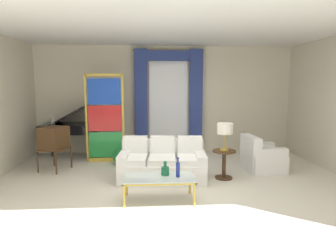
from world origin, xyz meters
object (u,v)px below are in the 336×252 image
at_px(peacock_figurine, 121,157).
at_px(couch_white_long, 162,164).
at_px(bottle_crystal_tall, 178,169).
at_px(round_side_table, 224,162).
at_px(coffee_table, 159,179).
at_px(armchair_white, 261,158).
at_px(stained_glass_divider, 105,120).
at_px(table_lamp_brass, 225,130).
at_px(grand_piano, 72,127).
at_px(vintage_tv, 54,139).
at_px(bottle_blue_decanter, 165,170).

bearing_deg(peacock_figurine, couch_white_long, -46.56).
relative_size(bottle_crystal_tall, round_side_table, 0.58).
relative_size(coffee_table, armchair_white, 1.41).
xyz_separation_m(bottle_crystal_tall, stained_glass_divider, (-1.57, 2.65, 0.51)).
relative_size(table_lamp_brass, grand_piano, 0.38).
bearing_deg(grand_piano, table_lamp_brass, -31.39).
bearing_deg(couch_white_long, table_lamp_brass, -5.14).
bearing_deg(round_side_table, peacock_figurine, 153.42).
bearing_deg(grand_piano, round_side_table, -31.39).
height_order(coffee_table, grand_piano, grand_piano).
relative_size(couch_white_long, vintage_tv, 1.35).
xyz_separation_m(coffee_table, stained_glass_divider, (-1.25, 2.63, 0.69)).
bearing_deg(table_lamp_brass, stained_glass_divider, 149.86).
relative_size(vintage_tv, peacock_figurine, 2.24).
bearing_deg(armchair_white, peacock_figurine, 169.33).
bearing_deg(bottle_blue_decanter, peacock_figurine, 114.01).
relative_size(coffee_table, table_lamp_brass, 2.12).
bearing_deg(vintage_tv, armchair_white, -4.16).
xyz_separation_m(bottle_crystal_tall, armchair_white, (2.05, 1.63, -0.26)).
height_order(vintage_tv, peacock_figurine, vintage_tv).
bearing_deg(couch_white_long, vintage_tv, 163.19).
height_order(armchair_white, peacock_figurine, armchair_white).
bearing_deg(round_side_table, bottle_blue_decanter, -142.21).
bearing_deg(bottle_blue_decanter, couch_white_long, 89.73).
distance_m(armchair_white, round_side_table, 1.10).
bearing_deg(round_side_table, table_lamp_brass, 90.00).
bearing_deg(stained_glass_divider, vintage_tv, -146.95).
distance_m(coffee_table, vintage_tv, 3.03).
bearing_deg(bottle_crystal_tall, round_side_table, 46.16).
distance_m(armchair_white, table_lamp_brass, 1.33).
distance_m(couch_white_long, bottle_blue_decanter, 1.12).
bearing_deg(bottle_blue_decanter, grand_piano, 126.19).
relative_size(bottle_blue_decanter, vintage_tv, 0.18).
height_order(bottle_blue_decanter, stained_glass_divider, stained_glass_divider).
relative_size(couch_white_long, grand_piano, 1.21).
bearing_deg(vintage_tv, grand_piano, 86.88).
xyz_separation_m(vintage_tv, armchair_white, (4.67, -0.34, -0.44)).
xyz_separation_m(coffee_table, round_side_table, (1.39, 1.09, -0.02)).
distance_m(vintage_tv, armchair_white, 4.71).
relative_size(coffee_table, grand_piano, 0.81).
bearing_deg(armchair_white, stained_glass_divider, 164.15).
distance_m(couch_white_long, coffee_table, 1.21).
bearing_deg(peacock_figurine, table_lamp_brass, -26.58).
distance_m(bottle_blue_decanter, round_side_table, 1.62).
xyz_separation_m(bottle_crystal_tall, peacock_figurine, (-1.14, 2.23, -0.33)).
bearing_deg(round_side_table, couch_white_long, 174.86).
bearing_deg(bottle_crystal_tall, grand_piano, 127.41).
xyz_separation_m(stained_glass_divider, round_side_table, (2.64, -1.53, -0.70)).
bearing_deg(table_lamp_brass, bottle_blue_decanter, -142.21).
relative_size(bottle_blue_decanter, peacock_figurine, 0.41).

